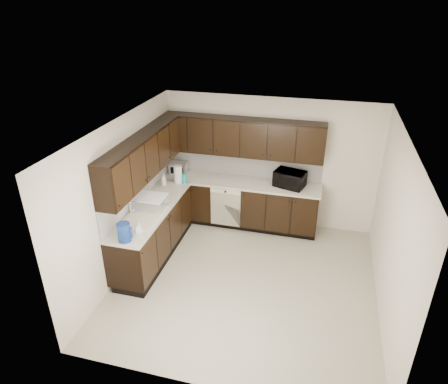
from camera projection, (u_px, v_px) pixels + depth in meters
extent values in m
plane|color=#A8A18B|center=(246.00, 281.00, 6.39)|extent=(4.00, 4.00, 0.00)
plane|color=white|center=(250.00, 131.00, 5.27)|extent=(4.00, 4.00, 0.00)
cube|color=beige|center=(269.00, 163.00, 7.56)|extent=(4.00, 0.02, 2.50)
cube|color=beige|center=(123.00, 197.00, 6.28)|extent=(0.02, 4.00, 2.50)
cube|color=beige|center=(393.00, 232.00, 5.38)|extent=(0.02, 4.00, 2.50)
cube|color=beige|center=(208.00, 306.00, 4.10)|extent=(4.00, 0.02, 2.50)
cube|color=black|center=(239.00, 204.00, 7.77)|extent=(3.00, 0.60, 0.90)
cube|color=black|center=(153.00, 233.00, 6.83)|extent=(0.60, 2.20, 0.90)
cube|color=black|center=(239.00, 221.00, 7.98)|extent=(3.00, 0.54, 0.10)
cube|color=black|center=(156.00, 252.00, 7.01)|extent=(0.54, 2.20, 0.10)
cube|color=#BDB8A5|center=(240.00, 182.00, 7.56)|extent=(3.03, 0.63, 0.04)
cube|color=#BDB8A5|center=(151.00, 209.00, 6.62)|extent=(0.63, 2.23, 0.04)
cube|color=silver|center=(243.00, 164.00, 7.69)|extent=(3.00, 0.02, 0.48)
cube|color=silver|center=(141.00, 185.00, 6.83)|extent=(0.02, 2.80, 0.48)
cube|color=black|center=(242.00, 137.00, 7.30)|extent=(3.00, 0.33, 0.70)
cube|color=black|center=(142.00, 157.00, 6.39)|extent=(0.33, 2.47, 0.70)
cube|color=beige|center=(226.00, 207.00, 7.54)|extent=(0.58, 0.02, 0.78)
cube|color=beige|center=(225.00, 191.00, 7.39)|extent=(0.58, 0.03, 0.08)
cylinder|color=black|center=(225.00, 192.00, 7.37)|extent=(0.04, 0.02, 0.04)
cube|color=beige|center=(144.00, 216.00, 6.35)|extent=(0.54, 0.82, 0.03)
cube|color=beige|center=(139.00, 227.00, 6.21)|extent=(0.42, 0.34, 0.16)
cube|color=beige|center=(150.00, 215.00, 6.56)|extent=(0.42, 0.34, 0.16)
cylinder|color=silver|center=(130.00, 208.00, 6.34)|extent=(0.03, 0.03, 0.26)
cylinder|color=silver|center=(133.00, 202.00, 6.28)|extent=(0.14, 0.02, 0.02)
cylinder|color=#B2B2B7|center=(139.00, 226.00, 6.20)|extent=(0.20, 0.20, 0.10)
imported|color=black|center=(290.00, 179.00, 7.28)|extent=(0.62, 0.50, 0.30)
imported|color=gray|center=(139.00, 227.00, 5.90)|extent=(0.10, 0.11, 0.18)
imported|color=gray|center=(164.00, 179.00, 7.34)|extent=(0.10, 0.10, 0.24)
cube|color=silver|center=(178.00, 168.00, 7.84)|extent=(0.36, 0.28, 0.21)
cube|color=silver|center=(149.00, 202.00, 6.57)|extent=(0.56, 0.44, 0.21)
cylinder|color=navy|center=(124.00, 232.00, 5.67)|extent=(0.25, 0.25, 0.29)
cylinder|color=#0D948F|center=(184.00, 179.00, 7.43)|extent=(0.10, 0.10, 0.18)
cylinder|color=silver|center=(178.00, 174.00, 7.42)|extent=(0.20, 0.20, 0.34)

